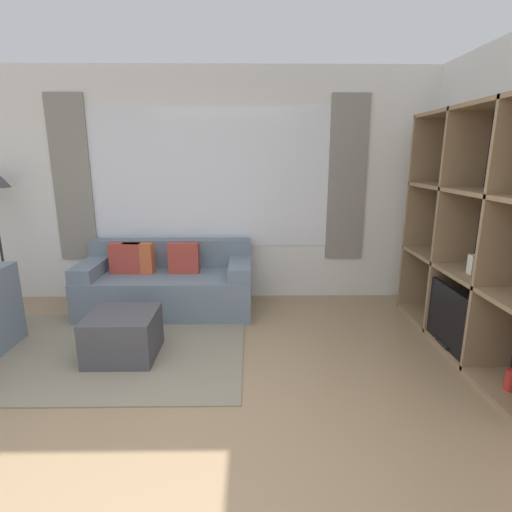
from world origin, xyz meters
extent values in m
plane|color=#9E7F5B|center=(0.00, 0.00, 0.00)|extent=(16.00, 16.00, 0.00)
cube|color=white|center=(0.00, 2.97, 1.35)|extent=(6.42, 0.07, 2.70)
cube|color=white|center=(0.00, 2.92, 1.45)|extent=(2.87, 0.01, 1.60)
cube|color=gray|center=(-1.61, 2.91, 1.45)|extent=(0.44, 0.03, 1.90)
cube|color=gray|center=(1.61, 2.91, 1.45)|extent=(0.44, 0.03, 1.90)
cube|color=white|center=(2.64, 1.47, 1.35)|extent=(0.07, 4.13, 2.70)
cube|color=gray|center=(-1.10, 1.46, 0.01)|extent=(3.00, 1.66, 0.01)
cube|color=#232328|center=(2.60, 1.47, 1.07)|extent=(0.02, 2.19, 2.13)
cube|color=#997A56|center=(2.40, 1.10, 1.07)|extent=(0.41, 0.04, 2.13)
cube|color=#997A56|center=(2.40, 1.83, 1.07)|extent=(0.41, 0.04, 2.13)
cube|color=#997A56|center=(2.40, 2.56, 1.07)|extent=(0.41, 0.04, 2.13)
cube|color=#997A56|center=(2.40, 1.47, 0.02)|extent=(0.41, 2.19, 0.04)
cube|color=#997A56|center=(2.40, 1.47, 0.71)|extent=(0.41, 2.19, 0.04)
cube|color=#997A56|center=(2.40, 1.47, 1.42)|extent=(0.41, 2.19, 0.04)
cube|color=#997A56|center=(2.40, 1.47, 2.12)|extent=(0.41, 2.19, 0.04)
cube|color=black|center=(2.24, 1.48, 0.31)|extent=(0.04, 0.77, 0.55)
cube|color=black|center=(2.26, 1.48, 0.05)|extent=(0.10, 0.24, 0.03)
cube|color=orange|center=(2.38, 1.44, 0.08)|extent=(0.08, 0.08, 0.09)
cube|color=#232328|center=(2.38, 1.47, 0.08)|extent=(0.06, 0.06, 0.08)
cylinder|color=red|center=(2.38, 0.76, 0.12)|extent=(0.08, 0.08, 0.16)
cube|color=white|center=(2.38, 1.43, 0.81)|extent=(0.08, 0.08, 0.17)
cube|color=slate|center=(-0.47, 2.45, 0.22)|extent=(1.88, 0.84, 0.44)
cube|color=slate|center=(-0.47, 2.78, 0.60)|extent=(1.88, 0.18, 0.32)
cube|color=slate|center=(-1.29, 2.45, 0.51)|extent=(0.24, 0.78, 0.15)
cube|color=slate|center=(0.35, 2.45, 0.51)|extent=(0.24, 0.78, 0.15)
cube|color=#C65B33|center=(-0.78, 2.50, 0.61)|extent=(0.35, 0.16, 0.34)
cube|color=#AD3D33|center=(-0.93, 2.50, 0.61)|extent=(0.35, 0.14, 0.34)
cube|color=#AD3D33|center=(-0.28, 2.50, 0.61)|extent=(0.35, 0.14, 0.34)
cube|color=#47474C|center=(-0.64, 1.37, 0.20)|extent=(0.57, 0.55, 0.40)
cylinder|color=black|center=(-2.39, 2.65, 0.01)|extent=(0.26, 0.26, 0.02)
cylinder|color=#2D2D30|center=(-2.39, 2.65, 0.70)|extent=(0.03, 0.03, 1.35)
camera|label=1|loc=(0.47, -1.83, 1.72)|focal=28.00mm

